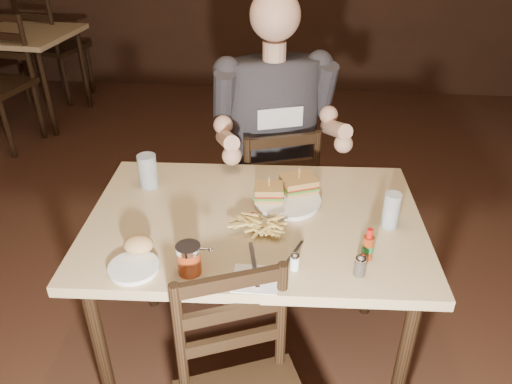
# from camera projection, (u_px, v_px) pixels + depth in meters

# --- Properties ---
(room_shell) EXTENTS (7.00, 7.00, 7.00)m
(room_shell) POSITION_uv_depth(u_px,v_px,m) (178.00, 40.00, 1.56)
(room_shell) COLOR #321C13
(room_shell) RESTS_ON ground
(main_table) EXTENTS (1.26, 0.87, 0.77)m
(main_table) POSITION_uv_depth(u_px,v_px,m) (255.00, 235.00, 1.87)
(main_table) COLOR #CBB383
(main_table) RESTS_ON ground
(bg_table) EXTENTS (0.86, 0.86, 0.77)m
(bg_table) POSITION_uv_depth(u_px,v_px,m) (25.00, 43.00, 4.22)
(bg_table) COLOR #CBB383
(bg_table) RESTS_ON ground
(chair_far) EXTENTS (0.52, 0.55, 0.87)m
(chair_far) POSITION_uv_depth(u_px,v_px,m) (271.00, 197.00, 2.58)
(chair_far) COLOR black
(chair_far) RESTS_ON ground
(bg_chair_far) EXTENTS (0.58, 0.61, 1.00)m
(bg_chair_far) POSITION_uv_depth(u_px,v_px,m) (57.00, 47.00, 4.79)
(bg_chair_far) COLOR black
(bg_chair_far) RESTS_ON ground
(diner) EXTENTS (0.70, 0.62, 1.01)m
(diner) POSITION_uv_depth(u_px,v_px,m) (276.00, 107.00, 2.27)
(diner) COLOR #2C2B30
(diner) RESTS_ON chair_far
(dinner_plate) EXTENTS (0.26, 0.26, 0.01)m
(dinner_plate) POSITION_uv_depth(u_px,v_px,m) (287.00, 202.00, 1.91)
(dinner_plate) COLOR white
(dinner_plate) RESTS_ON main_table
(sandwich_left) EXTENTS (0.12, 0.10, 0.10)m
(sandwich_left) POSITION_uv_depth(u_px,v_px,m) (269.00, 189.00, 1.89)
(sandwich_left) COLOR tan
(sandwich_left) RESTS_ON dinner_plate
(sandwich_right) EXTENTS (0.16, 0.15, 0.11)m
(sandwich_right) POSITION_uv_depth(u_px,v_px,m) (299.00, 179.00, 1.94)
(sandwich_right) COLOR tan
(sandwich_right) RESTS_ON dinner_plate
(fries_pile) EXTENTS (0.23, 0.17, 0.04)m
(fries_pile) POSITION_uv_depth(u_px,v_px,m) (258.00, 222.00, 1.75)
(fries_pile) COLOR tan
(fries_pile) RESTS_ON dinner_plate
(ketchup_dollop) EXTENTS (0.04, 0.04, 0.01)m
(ketchup_dollop) POSITION_uv_depth(u_px,v_px,m) (253.00, 216.00, 1.81)
(ketchup_dollop) COLOR maroon
(ketchup_dollop) RESTS_ON dinner_plate
(glass_left) EXTENTS (0.08, 0.08, 0.14)m
(glass_left) POSITION_uv_depth(u_px,v_px,m) (148.00, 171.00, 1.99)
(glass_left) COLOR silver
(glass_left) RESTS_ON main_table
(glass_right) EXTENTS (0.06, 0.06, 0.13)m
(glass_right) POSITION_uv_depth(u_px,v_px,m) (391.00, 210.00, 1.75)
(glass_right) COLOR silver
(glass_right) RESTS_ON main_table
(hot_sauce) EXTENTS (0.04, 0.04, 0.12)m
(hot_sauce) POSITION_uv_depth(u_px,v_px,m) (368.00, 244.00, 1.60)
(hot_sauce) COLOR maroon
(hot_sauce) RESTS_ON main_table
(salt_shaker) EXTENTS (0.03, 0.03, 0.06)m
(salt_shaker) POSITION_uv_depth(u_px,v_px,m) (295.00, 262.00, 1.57)
(salt_shaker) COLOR white
(salt_shaker) RESTS_ON main_table
(pepper_shaker) EXTENTS (0.04, 0.04, 0.07)m
(pepper_shaker) POSITION_uv_depth(u_px,v_px,m) (360.00, 266.00, 1.55)
(pepper_shaker) COLOR #38332D
(pepper_shaker) RESTS_ON main_table
(syrup_dispenser) EXTENTS (0.08, 0.08, 0.10)m
(syrup_dispenser) POSITION_uv_depth(u_px,v_px,m) (189.00, 259.00, 1.55)
(syrup_dispenser) COLOR maroon
(syrup_dispenser) RESTS_ON main_table
(napkin) EXTENTS (0.14, 0.13, 0.00)m
(napkin) POSITION_uv_depth(u_px,v_px,m) (255.00, 279.00, 1.54)
(napkin) COLOR white
(napkin) RESTS_ON main_table
(knife) EXTENTS (0.06, 0.22, 0.01)m
(knife) POSITION_uv_depth(u_px,v_px,m) (254.00, 264.00, 1.60)
(knife) COLOR silver
(knife) RESTS_ON napkin
(fork) EXTENTS (0.06, 0.14, 0.00)m
(fork) POSITION_uv_depth(u_px,v_px,m) (294.00, 253.00, 1.65)
(fork) COLOR silver
(fork) RESTS_ON napkin
(side_plate) EXTENTS (0.16, 0.16, 0.01)m
(side_plate) POSITION_uv_depth(u_px,v_px,m) (134.00, 269.00, 1.58)
(side_plate) COLOR white
(side_plate) RESTS_ON main_table
(bread_roll) EXTENTS (0.10, 0.09, 0.06)m
(bread_roll) POSITION_uv_depth(u_px,v_px,m) (139.00, 244.00, 1.63)
(bread_roll) COLOR tan
(bread_roll) RESTS_ON side_plate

